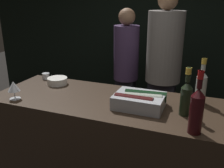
% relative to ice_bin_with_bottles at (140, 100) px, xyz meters
% --- Properties ---
extents(wall_back_chalkboard, '(6.40, 0.06, 2.80)m').
position_rel_ice_bin_with_bottles_xyz_m(wall_back_chalkboard, '(-0.24, 2.28, 0.31)').
color(wall_back_chalkboard, black).
rests_on(wall_back_chalkboard, ground_plane).
extents(bar_counter, '(1.87, 0.69, 1.03)m').
position_rel_ice_bin_with_bottles_xyz_m(bar_counter, '(-0.24, 0.04, -0.57)').
color(bar_counter, '#2D2116').
rests_on(bar_counter, ground_plane).
extents(ice_bin_with_bottles, '(0.36, 0.26, 0.11)m').
position_rel_ice_bin_with_bottles_xyz_m(ice_bin_with_bottles, '(0.00, 0.00, 0.00)').
color(ice_bin_with_bottles, '#9EA0A5').
rests_on(ice_bin_with_bottles, bar_counter).
extents(bowl_white, '(0.18, 0.18, 0.06)m').
position_rel_ice_bin_with_bottles_xyz_m(bowl_white, '(-0.83, 0.22, -0.02)').
color(bowl_white, silver).
rests_on(bowl_white, bar_counter).
extents(wine_glass, '(0.09, 0.09, 0.14)m').
position_rel_ice_bin_with_bottles_xyz_m(wine_glass, '(-0.94, -0.21, 0.04)').
color(wine_glass, silver).
rests_on(wine_glass, bar_counter).
extents(candle_votive, '(0.07, 0.07, 0.06)m').
position_rel_ice_bin_with_bottles_xyz_m(candle_votive, '(-1.02, 0.30, -0.03)').
color(candle_votive, silver).
rests_on(candle_votive, bar_counter).
extents(champagne_bottle, '(0.07, 0.07, 0.33)m').
position_rel_ice_bin_with_bottles_xyz_m(champagne_bottle, '(0.31, -0.01, 0.08)').
color(champagne_bottle, black).
rests_on(champagne_bottle, bar_counter).
extents(rose_wine_bottle, '(0.08, 0.08, 0.34)m').
position_rel_ice_bin_with_bottles_xyz_m(rose_wine_bottle, '(0.39, 0.24, 0.08)').
color(rose_wine_bottle, '#B2B7AD').
rests_on(rose_wine_bottle, bar_counter).
extents(red_wine_bottle_tall, '(0.08, 0.08, 0.37)m').
position_rel_ice_bin_with_bottles_xyz_m(red_wine_bottle_tall, '(0.39, -0.23, 0.10)').
color(red_wine_bottle_tall, black).
rests_on(red_wine_bottle_tall, bar_counter).
extents(person_in_hoodie, '(0.32, 0.32, 1.66)m').
position_rel_ice_bin_with_bottles_xyz_m(person_in_hoodie, '(-0.57, 1.42, -0.15)').
color(person_in_hoodie, black).
rests_on(person_in_hoodie, ground_plane).
extents(person_blond_tee, '(0.40, 0.40, 1.85)m').
position_rel_ice_bin_with_bottles_xyz_m(person_blond_tee, '(-0.04, 1.17, -0.05)').
color(person_blond_tee, black).
rests_on(person_blond_tee, ground_plane).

